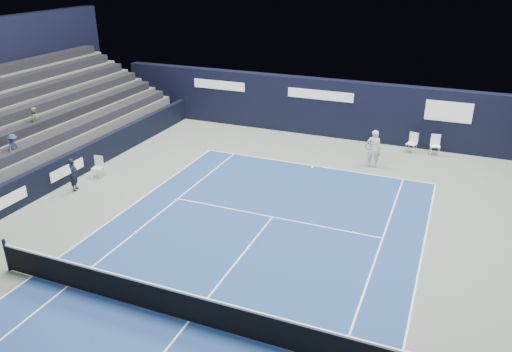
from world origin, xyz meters
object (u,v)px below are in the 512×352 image
Objects in this scene: line_judge_chair at (98,165)px; folding_chair_back_a at (413,141)px; tennis_player at (374,148)px; tennis_net at (188,306)px; folding_chair_back_b at (435,143)px.

folding_chair_back_a is at bearing 26.31° from line_judge_chair.
folding_chair_back_a reaches higher than line_judge_chair.
line_judge_chair is at bearing -130.18° from folding_chair_back_a.
line_judge_chair is 0.54× the size of tennis_player.
tennis_net is (8.54, -7.05, -0.04)m from line_judge_chair.
folding_chair_back_b is 16.13m from line_judge_chair.
folding_chair_back_b reaches higher than folding_chair_back_a.
line_judge_chair is (-13.67, -8.56, -0.04)m from folding_chair_back_b.
folding_chair_back_b is at bearing 24.46° from line_judge_chair.
tennis_net is 13.18m from tennis_player.
folding_chair_back_a is 16.03m from tennis_net.
line_judge_chair is 0.07× the size of tennis_net.
line_judge_chair is (-12.59, -8.47, -0.04)m from folding_chair_back_a.
folding_chair_back_b is 0.08× the size of tennis_net.
tennis_player reaches higher than folding_chair_back_b.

